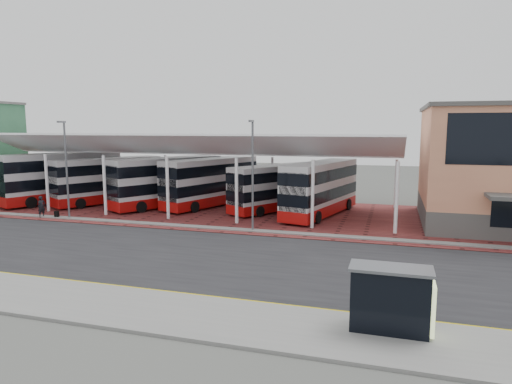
% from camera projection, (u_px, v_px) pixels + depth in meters
% --- Properties ---
extents(ground, '(140.00, 140.00, 0.00)m').
position_uv_depth(ground, '(191.00, 251.00, 28.01)').
color(ground, '#464843').
extents(road, '(120.00, 14.00, 0.02)m').
position_uv_depth(road, '(184.00, 256.00, 27.06)').
color(road, black).
rests_on(road, ground).
extents(forecourt, '(72.00, 16.00, 0.06)m').
position_uv_depth(forecourt, '(275.00, 214.00, 39.75)').
color(forecourt, maroon).
rests_on(forecourt, ground).
extents(sidewalk, '(120.00, 4.00, 0.14)m').
position_uv_depth(sidewalk, '(102.00, 304.00, 19.46)').
color(sidewalk, slate).
rests_on(sidewalk, ground).
extents(north_kerb, '(120.00, 0.80, 0.14)m').
position_uv_depth(north_kerb, '(227.00, 229.00, 33.87)').
color(north_kerb, slate).
rests_on(north_kerb, ground).
extents(yellow_line_near, '(120.00, 0.12, 0.01)m').
position_uv_depth(yellow_line_near, '(128.00, 289.00, 21.37)').
color(yellow_line_near, '#BCAA03').
rests_on(yellow_line_near, road).
extents(yellow_line_far, '(120.00, 0.12, 0.01)m').
position_uv_depth(yellow_line_far, '(132.00, 287.00, 21.65)').
color(yellow_line_far, '#BCAA03').
rests_on(yellow_line_far, road).
extents(canopy, '(37.00, 11.63, 7.07)m').
position_uv_depth(canopy, '(194.00, 147.00, 42.12)').
color(canopy, white).
rests_on(canopy, ground).
extents(lamp_west, '(0.16, 0.90, 8.07)m').
position_uv_depth(lamp_west, '(66.00, 167.00, 37.34)').
color(lamp_west, '#5A5C61').
rests_on(lamp_west, ground).
extents(lamp_east, '(0.16, 0.90, 8.07)m').
position_uv_depth(lamp_east, '(253.00, 172.00, 32.77)').
color(lamp_east, '#5A5C61').
rests_on(lamp_east, ground).
extents(bus_0, '(7.23, 12.17, 4.96)m').
position_uv_depth(bus_0, '(62.00, 178.00, 46.12)').
color(bus_0, '#BCBCBE').
rests_on(bus_0, forecourt).
extents(bus_1, '(7.29, 10.81, 4.49)m').
position_uv_depth(bus_1, '(108.00, 181.00, 45.40)').
color(bus_1, '#BCBCBE').
rests_on(bus_1, forecourt).
extents(bus_2, '(7.76, 11.16, 4.66)m').
position_uv_depth(bus_2, '(167.00, 182.00, 43.50)').
color(bus_2, '#BCBCBE').
rests_on(bus_2, forecourt).
extents(bus_3, '(6.27, 11.28, 4.57)m').
position_uv_depth(bus_3, '(211.00, 182.00, 43.71)').
color(bus_3, '#BCBCBE').
rests_on(bus_3, forecourt).
extents(bus_4, '(7.07, 9.87, 4.15)m').
position_uv_depth(bus_4, '(277.00, 188.00, 41.30)').
color(bus_4, '#BCBCBE').
rests_on(bus_4, forecourt).
extents(bus_5, '(5.17, 11.38, 4.57)m').
position_uv_depth(bus_5, '(321.00, 189.00, 39.12)').
color(bus_5, '#BCBCBE').
rests_on(bus_5, forecourt).
extents(pedestrian, '(0.60, 0.75, 1.80)m').
position_uv_depth(pedestrian, '(42.00, 207.00, 38.27)').
color(pedestrian, black).
rests_on(pedestrian, forecourt).
extents(suitcase, '(0.34, 0.24, 0.57)m').
position_uv_depth(suitcase, '(57.00, 214.00, 38.12)').
color(suitcase, black).
rests_on(suitcase, forecourt).
extents(bus_shelter, '(3.02, 1.40, 2.40)m').
position_uv_depth(bus_shelter, '(398.00, 294.00, 16.29)').
color(bus_shelter, black).
rests_on(bus_shelter, sidewalk).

